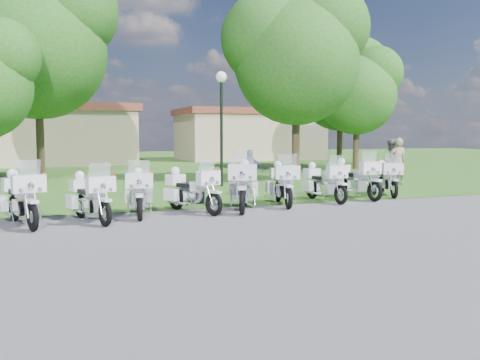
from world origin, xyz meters
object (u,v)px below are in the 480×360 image
object	(u,v)px
motorcycle_5	(282,183)
lamp_post	(221,101)
bystander_b	(390,162)
motorcycle_8	(387,178)
bystander_a	(398,162)
motorcycle_0	(21,197)
motorcycle_6	(324,182)
motorcycle_2	(139,192)
motorcycle_1	(90,197)
bystander_c	(250,172)
motorcycle_3	(191,190)
motorcycle_4	(243,185)
motorcycle_7	(355,178)

from	to	relation	value
motorcycle_5	lamp_post	size ratio (longest dim) A/B	0.50
lamp_post	bystander_b	bearing A→B (deg)	-11.52
motorcycle_8	bystander_a	world-z (taller)	bystander_a
motorcycle_0	motorcycle_6	distance (m)	8.88
bystander_b	motorcycle_2	bearing A→B (deg)	10.21
motorcycle_1	bystander_c	xyz separation A→B (m)	(5.71, 4.08, 0.17)
motorcycle_2	bystander_c	world-z (taller)	bystander_c
motorcycle_1	motorcycle_3	size ratio (longest dim) A/B	1.03
motorcycle_4	motorcycle_8	xyz separation A→B (m)	(5.79, 1.52, -0.09)
bystander_c	motorcycle_1	bearing A→B (deg)	48.42
motorcycle_0	bystander_a	size ratio (longest dim) A/B	1.18
motorcycle_4	motorcycle_6	bearing A→B (deg)	-141.64
motorcycle_8	motorcycle_7	bearing A→B (deg)	32.01
motorcycle_2	motorcycle_7	size ratio (longest dim) A/B	0.94
motorcycle_0	bystander_c	distance (m)	8.34
motorcycle_6	motorcycle_8	world-z (taller)	motorcycle_6
motorcycle_2	motorcycle_6	bearing A→B (deg)	-162.25
motorcycle_4	motorcycle_5	xyz separation A→B (m)	(1.43, 0.53, -0.05)
motorcycle_8	motorcycle_0	bearing A→B (deg)	30.08
motorcycle_5	motorcycle_4	bearing A→B (deg)	33.88
motorcycle_4	bystander_b	xyz separation A→B (m)	(8.47, 5.05, 0.24)
lamp_post	bystander_b	xyz separation A→B (m)	(7.01, -1.43, -2.48)
motorcycle_1	motorcycle_8	size ratio (longest dim) A/B	1.01
motorcycle_6	motorcycle_3	bearing A→B (deg)	5.85
motorcycle_7	motorcycle_8	size ratio (longest dim) A/B	1.12
motorcycle_0	lamp_post	bearing A→B (deg)	-151.06
motorcycle_0	motorcycle_1	world-z (taller)	motorcycle_0
motorcycle_1	bystander_c	distance (m)	7.02
motorcycle_2	motorcycle_6	size ratio (longest dim) A/B	1.00
motorcycle_1	motorcycle_2	world-z (taller)	motorcycle_2
motorcycle_1	motorcycle_5	xyz separation A→B (m)	(5.61, 1.19, 0.04)
motorcycle_3	motorcycle_6	xyz separation A→B (m)	(4.52, 0.90, -0.00)
motorcycle_7	bystander_c	distance (m)	3.59
motorcycle_5	bystander_b	distance (m)	8.37
motorcycle_5	motorcycle_8	xyz separation A→B (m)	(4.37, 0.99, -0.04)
motorcycle_3	motorcycle_4	xyz separation A→B (m)	(1.50, 0.02, 0.08)
motorcycle_4	motorcycle_6	world-z (taller)	motorcycle_4
motorcycle_4	motorcycle_8	world-z (taller)	motorcycle_4
motorcycle_1	motorcycle_7	size ratio (longest dim) A/B	0.90
motorcycle_6	bystander_c	xyz separation A→B (m)	(-1.49, 2.55, 0.16)
motorcycle_3	motorcycle_6	distance (m)	4.61
motorcycle_6	motorcycle_1	bearing A→B (deg)	6.65
bystander_a	motorcycle_5	bearing A→B (deg)	43.27
motorcycle_4	bystander_c	xyz separation A→B (m)	(1.52, 3.43, 0.08)
motorcycle_7	motorcycle_8	world-z (taller)	motorcycle_7
motorcycle_7	bystander_a	size ratio (longest dim) A/B	1.22
motorcycle_1	bystander_c	bearing A→B (deg)	-161.33
lamp_post	motorcycle_6	bearing A→B (deg)	-74.44
bystander_b	motorcycle_6	bearing A→B (deg)	23.25
motorcycle_2	motorcycle_4	xyz separation A→B (m)	(2.92, 0.10, 0.08)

